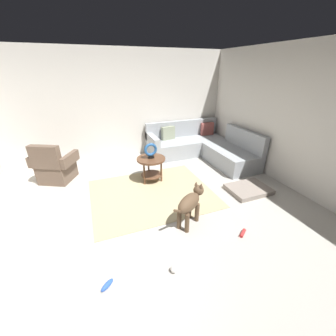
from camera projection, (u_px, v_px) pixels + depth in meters
The scene contains 13 objects.
ground_plane at pixel (156, 219), 3.53m from camera, with size 6.00×6.00×0.10m, color #B7B2A8.
wall_back at pixel (119, 106), 5.40m from camera, with size 6.00×0.12×2.70m, color silver.
wall_right at pixel (305, 121), 3.88m from camera, with size 0.12×6.00×2.70m, color silver.
area_rug at pixel (152, 193), 4.14m from camera, with size 2.30×1.90×0.01m, color tan.
sectional_couch at pixel (202, 147), 5.73m from camera, with size 2.20×2.25×0.88m.
armchair at pixel (55, 167), 4.48m from camera, with size 0.99×0.90×0.88m.
side_table at pixel (151, 163), 4.43m from camera, with size 0.60×0.60×0.54m.
torus_sculpture at pixel (151, 150), 4.31m from camera, with size 0.28×0.08×0.33m.
dog_bed_mat at pixel (248, 189), 4.20m from camera, with size 0.80×0.60×0.09m, color gray.
dog at pixel (190, 203), 3.20m from camera, with size 0.73×0.51×0.63m.
dog_toy_ball at pixel (174, 269), 2.53m from camera, with size 0.09×0.09×0.09m, color silver.
dog_toy_rope at pixel (243, 233), 3.12m from camera, with size 0.05×0.05×0.17m, color red.
dog_toy_bone at pixel (107, 285), 2.37m from camera, with size 0.18×0.06×0.06m, color blue.
Camera 1 is at (-0.83, -2.70, 2.24)m, focal length 22.42 mm.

